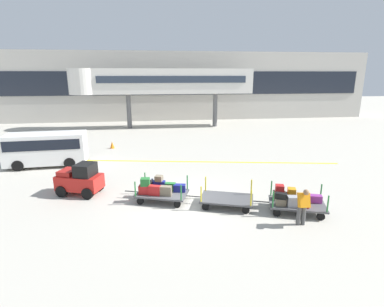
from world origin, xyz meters
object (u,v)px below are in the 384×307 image
baggage_cart_lead (159,189)px  baggage_cart_middle (227,199)px  baggage_tug (80,180)px  baggage_handler (303,205)px  shuttle_van (46,147)px  baggage_cart_tail (295,200)px  safety_cone_near (112,145)px

baggage_cart_lead → baggage_cart_middle: size_ratio=1.00×
baggage_tug → baggage_handler: 10.26m
baggage_cart_middle → shuttle_van: 12.51m
baggage_cart_middle → baggage_handler: bearing=-40.7°
baggage_cart_tail → shuttle_van: size_ratio=0.62×
baggage_tug → shuttle_van: 6.13m
baggage_cart_lead → safety_cone_near: baggage_cart_lead is taller
safety_cone_near → baggage_cart_middle: bearing=-61.3°
baggage_tug → baggage_cart_tail: bearing=-18.6°
shuttle_van → safety_cone_near: (3.54, 4.19, -0.96)m
baggage_cart_tail → safety_cone_near: baggage_cart_tail is taller
baggage_cart_tail → shuttle_van: (-12.72, 8.42, 0.71)m
safety_cone_near → shuttle_van: bearing=-130.2°
baggage_cart_middle → safety_cone_near: size_ratio=5.59×
baggage_handler → safety_cone_near: 16.47m
baggage_handler → shuttle_van: shuttle_van is taller
shuttle_van → safety_cone_near: size_ratio=8.95×
baggage_cart_tail → baggage_handler: baggage_handler is taller
baggage_cart_lead → baggage_handler: bearing=-30.1°
safety_cone_near → baggage_cart_lead: bearing=-72.0°
shuttle_van → baggage_cart_middle: bearing=-37.0°
baggage_handler → safety_cone_near: baggage_handler is taller
baggage_tug → baggage_handler: baggage_tug is taller
baggage_tug → baggage_cart_middle: size_ratio=0.76×
baggage_tug → baggage_cart_middle: bearing=-18.8°
baggage_cart_tail → baggage_handler: 1.30m
safety_cone_near → baggage_handler: bearing=-57.3°
baggage_tug → safety_cone_near: size_ratio=4.26×
baggage_cart_lead → baggage_handler: (5.43, -3.14, 0.32)m
baggage_cart_lead → baggage_cart_middle: baggage_cart_lead is taller
baggage_handler → baggage_cart_tail: bearing=77.1°
baggage_cart_middle → safety_cone_near: bearing=118.7°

